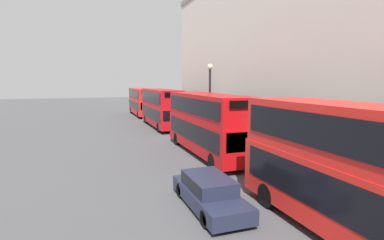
{
  "coord_description": "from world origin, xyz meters",
  "views": [
    {
      "loc": [
        -6.37,
        -0.71,
        5.15
      ],
      "look_at": [
        0.48,
        18.68,
        2.5
      ],
      "focal_mm": 28.0,
      "sensor_mm": 36.0,
      "label": 1
    }
  ],
  "objects_px": {
    "bus_third_in_queue": "(161,106)",
    "car_hatchback": "(209,191)",
    "bus_second_in_queue": "(207,121)",
    "bus_trailing": "(142,101)",
    "bus_leading": "(378,174)",
    "pedestrian": "(158,109)"
  },
  "relations": [
    {
      "from": "bus_third_in_queue",
      "to": "car_hatchback",
      "type": "xyz_separation_m",
      "value": [
        -3.4,
        -22.14,
        -1.65
      ]
    },
    {
      "from": "bus_second_in_queue",
      "to": "bus_third_in_queue",
      "type": "bearing_deg",
      "value": 90.0
    },
    {
      "from": "bus_second_in_queue",
      "to": "bus_trailing",
      "type": "xyz_separation_m",
      "value": [
        0.0,
        26.14,
        -0.09
      ]
    },
    {
      "from": "bus_leading",
      "to": "car_hatchback",
      "type": "relative_size",
      "value": 2.36
    },
    {
      "from": "bus_third_in_queue",
      "to": "bus_leading",
      "type": "bearing_deg",
      "value": -90.0
    },
    {
      "from": "bus_third_in_queue",
      "to": "bus_trailing",
      "type": "bearing_deg",
      "value": 90.0
    },
    {
      "from": "car_hatchback",
      "to": "pedestrian",
      "type": "distance_m",
      "value": 36.33
    },
    {
      "from": "bus_second_in_queue",
      "to": "bus_third_in_queue",
      "type": "distance_m",
      "value": 13.64
    },
    {
      "from": "bus_leading",
      "to": "car_hatchback",
      "type": "distance_m",
      "value": 6.04
    },
    {
      "from": "bus_trailing",
      "to": "pedestrian",
      "type": "height_order",
      "value": "bus_trailing"
    },
    {
      "from": "bus_trailing",
      "to": "pedestrian",
      "type": "relative_size",
      "value": 6.46
    },
    {
      "from": "bus_second_in_queue",
      "to": "car_hatchback",
      "type": "relative_size",
      "value": 2.27
    },
    {
      "from": "car_hatchback",
      "to": "pedestrian",
      "type": "xyz_separation_m",
      "value": [
        6.21,
        35.8,
        0.02
      ]
    },
    {
      "from": "car_hatchback",
      "to": "pedestrian",
      "type": "bearing_deg",
      "value": 80.16
    },
    {
      "from": "bus_leading",
      "to": "car_hatchback",
      "type": "xyz_separation_m",
      "value": [
        -3.4,
        4.67,
        -1.75
      ]
    },
    {
      "from": "bus_leading",
      "to": "pedestrian",
      "type": "relative_size",
      "value": 6.98
    },
    {
      "from": "bus_third_in_queue",
      "to": "bus_trailing",
      "type": "xyz_separation_m",
      "value": [
        0.0,
        12.5,
        -0.08
      ]
    },
    {
      "from": "bus_leading",
      "to": "pedestrian",
      "type": "bearing_deg",
      "value": 86.03
    },
    {
      "from": "bus_leading",
      "to": "pedestrian",
      "type": "distance_m",
      "value": 40.6
    },
    {
      "from": "bus_leading",
      "to": "bus_second_in_queue",
      "type": "height_order",
      "value": "bus_leading"
    },
    {
      "from": "car_hatchback",
      "to": "bus_third_in_queue",
      "type": "bearing_deg",
      "value": 81.27
    },
    {
      "from": "bus_second_in_queue",
      "to": "bus_trailing",
      "type": "distance_m",
      "value": 26.14
    }
  ]
}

